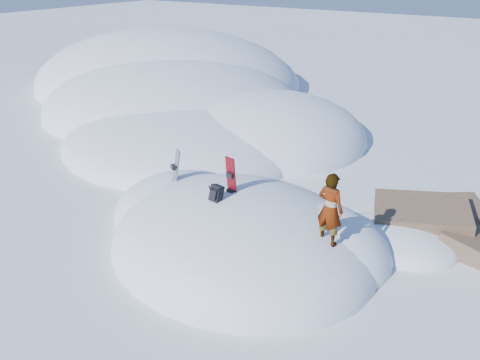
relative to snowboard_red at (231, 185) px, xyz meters
The scene contains 9 objects.
ground 1.70m from the snowboard_red, 14.59° to the right, with size 120.00×120.00×0.00m, color white.
snow_mound 1.68m from the snowboard_red, 45.12° to the left, with size 8.00×6.00×3.00m.
snow_ridge 14.15m from the snowboard_red, 136.00° to the left, with size 21.50×18.50×6.40m.
rock_outcrop 5.26m from the snowboard_red, 35.87° to the left, with size 4.68×4.41×1.68m.
snowboard_red is the anchor object (origin of this frame).
snowboard_dark 2.27m from the snowboard_red, 169.67° to the left, with size 0.40×0.40×1.55m.
backpack 0.56m from the snowboard_red, 96.26° to the right, with size 0.32×0.38×0.47m.
gear_pile 3.04m from the snowboard_red, 154.84° to the right, with size 0.78×0.61×0.20m.
person 2.68m from the snowboard_red, ahead, with size 0.61×0.40×1.67m, color slate.
Camera 1 is at (5.52, -8.45, 6.65)m, focal length 35.00 mm.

